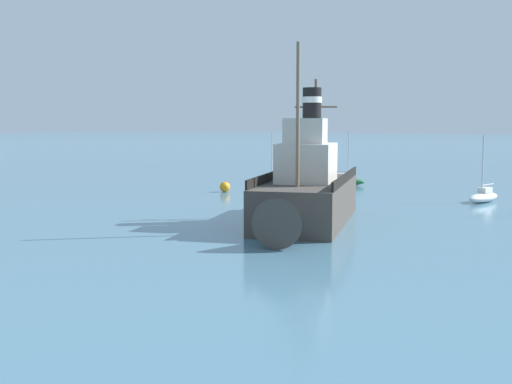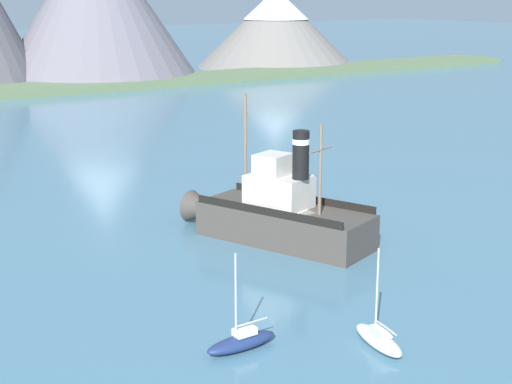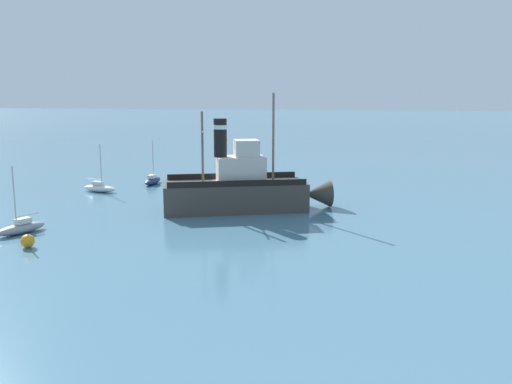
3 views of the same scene
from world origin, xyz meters
TOP-DOWN VIEW (x-y plane):
  - ground_plane at (0.00, 0.00)m, footprint 600.00×600.00m
  - old_tugboat at (0.02, 1.46)m, footprint 8.35×14.66m
  - sailboat_white at (-5.43, -14.75)m, footprint 1.81×3.94m
  - sailboat_navy at (-11.06, -11.33)m, footprint 3.83×1.19m
  - sailboat_grey at (11.08, -12.13)m, footprint 3.94×2.44m
  - mooring_buoy at (14.23, -9.42)m, footprint 0.88×0.88m

SIDE VIEW (x-z plane):
  - ground_plane at x=0.00m, z-range 0.00..0.00m
  - sailboat_white at x=-5.43m, z-range -2.02..2.88m
  - sailboat_navy at x=-11.06m, z-range -2.02..2.88m
  - sailboat_grey at x=11.08m, z-range -2.02..2.88m
  - mooring_buoy at x=14.23m, z-range 0.00..0.88m
  - old_tugboat at x=0.02m, z-range -3.12..6.78m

